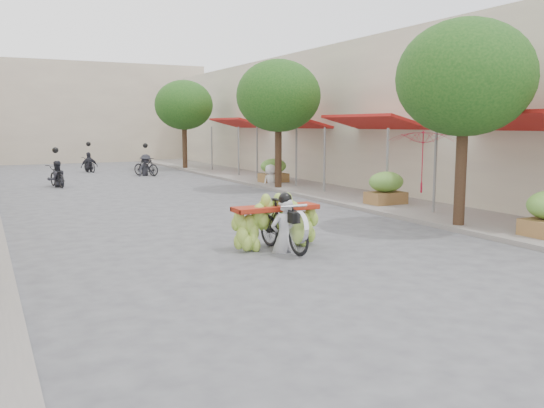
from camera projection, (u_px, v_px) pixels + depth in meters
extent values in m
plane|color=#58595D|center=(387.00, 300.00, 8.75)|extent=(120.00, 120.00, 0.00)
cube|color=gray|center=(300.00, 184.00, 25.13)|extent=(4.00, 60.00, 0.12)
cube|color=beige|center=(407.00, 117.00, 26.08)|extent=(8.00, 40.00, 6.00)
cube|color=#A31915|center=(512.00, 121.00, 15.09)|extent=(1.77, 4.20, 0.53)
cylinder|color=slate|center=(435.00, 173.00, 16.60)|extent=(0.08, 0.08, 2.55)
cube|color=#A31915|center=(373.00, 122.00, 20.39)|extent=(1.77, 4.20, 0.53)
cylinder|color=slate|center=(387.00, 168.00, 18.55)|extent=(0.08, 0.08, 2.55)
cylinder|color=slate|center=(325.00, 161.00, 21.91)|extent=(0.08, 0.08, 2.55)
cube|color=#A31915|center=(292.00, 122.00, 25.70)|extent=(1.77, 4.20, 0.53)
cylinder|color=slate|center=(296.00, 158.00, 23.85)|extent=(0.08, 0.08, 2.55)
cylinder|color=slate|center=(257.00, 154.00, 27.21)|extent=(0.08, 0.08, 2.55)
cube|color=#A31915|center=(238.00, 123.00, 31.00)|extent=(1.77, 4.20, 0.53)
cylinder|color=slate|center=(239.00, 152.00, 29.16)|extent=(0.08, 0.08, 2.55)
cylinder|color=slate|center=(212.00, 149.00, 32.52)|extent=(0.08, 0.08, 2.55)
cube|color=#BDAD96|center=(61.00, 113.00, 41.87)|extent=(20.00, 6.00, 7.00)
cylinder|color=#3A2719|center=(461.00, 167.00, 14.48)|extent=(0.28, 0.28, 3.20)
ellipsoid|color=#235017|center=(465.00, 78.00, 14.18)|extent=(3.40, 3.40, 2.90)
cylinder|color=#3A2719|center=(278.00, 151.00, 23.32)|extent=(0.28, 0.28, 3.20)
ellipsoid|color=#235017|center=(278.00, 96.00, 23.02)|extent=(3.40, 3.40, 2.90)
cylinder|color=#3A2719|center=(185.00, 143.00, 33.93)|extent=(0.28, 0.28, 3.20)
ellipsoid|color=#235017|center=(184.00, 105.00, 33.63)|extent=(3.40, 3.40, 2.90)
cube|color=brown|center=(386.00, 196.00, 18.54)|extent=(1.20, 0.80, 0.50)
ellipsoid|color=#609939|center=(386.00, 178.00, 18.46)|extent=(1.20, 0.88, 0.66)
cube|color=brown|center=(273.00, 176.00, 25.61)|extent=(1.20, 0.80, 0.50)
ellipsoid|color=#609939|center=(273.00, 163.00, 25.53)|extent=(1.20, 0.88, 0.66)
imported|color=black|center=(283.00, 225.00, 12.08)|extent=(0.71, 1.92, 1.10)
cylinder|color=silver|center=(298.00, 227.00, 11.49)|extent=(0.10, 0.66, 0.66)
cube|color=black|center=(296.00, 218.00, 11.56)|extent=(0.28, 0.22, 0.22)
cylinder|color=silver|center=(294.00, 206.00, 11.61)|extent=(0.60, 0.05, 0.05)
cube|color=maroon|center=(276.00, 208.00, 12.34)|extent=(1.89, 0.55, 0.10)
imported|color=silver|center=(284.00, 197.00, 11.95)|extent=(0.61, 0.45, 1.70)
sphere|color=black|center=(285.00, 158.00, 11.81)|extent=(0.28, 0.28, 0.28)
imported|color=#B41830|center=(425.00, 128.00, 16.63)|extent=(2.50, 2.50, 1.89)
imported|color=white|center=(270.00, 164.00, 25.09)|extent=(0.91, 0.68, 1.64)
imported|color=black|center=(57.00, 176.00, 24.60)|extent=(0.91, 1.74, 0.93)
imported|color=#27282F|center=(56.00, 161.00, 24.51)|extent=(0.87, 0.62, 1.65)
sphere|color=black|center=(55.00, 150.00, 24.44)|extent=(0.26, 0.26, 0.26)
imported|color=black|center=(146.00, 166.00, 29.99)|extent=(1.32, 1.66, 0.98)
imported|color=#27282F|center=(146.00, 154.00, 29.90)|extent=(1.18, 1.04, 1.65)
sphere|color=black|center=(145.00, 146.00, 29.84)|extent=(0.26, 0.26, 0.26)
imported|color=black|center=(89.00, 165.00, 32.38)|extent=(0.82, 1.56, 0.83)
imported|color=#27282F|center=(89.00, 152.00, 32.29)|extent=(1.05, 0.72, 1.65)
sphere|color=black|center=(88.00, 144.00, 32.23)|extent=(0.26, 0.26, 0.26)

